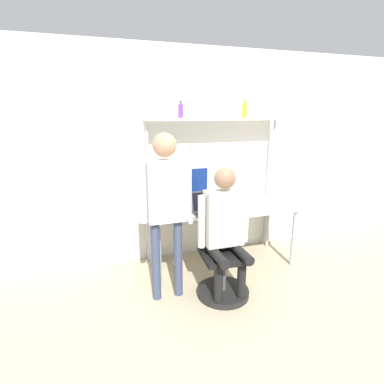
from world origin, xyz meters
name	(u,v)px	position (x,y,z in m)	size (l,w,h in m)	color
ground_plane	(233,278)	(0.00, 0.00, 0.00)	(12.00, 12.00, 0.00)	tan
wall_back	(209,156)	(0.00, 0.85, 1.35)	(8.00, 0.06, 2.70)	silver
desk	(221,212)	(0.00, 0.42, 0.70)	(1.84, 0.80, 0.77)	silver
shelf_unit	(215,140)	(0.00, 0.67, 1.57)	(1.75, 0.28, 1.84)	white
monitor	(187,184)	(-0.37, 0.67, 1.02)	(0.57, 0.19, 0.46)	#B7B7BC
laptop	(205,207)	(-0.27, 0.25, 0.84)	(0.30, 0.25, 0.25)	#333338
cell_phone	(228,211)	(0.01, 0.20, 0.77)	(0.07, 0.15, 0.01)	silver
office_chair	(222,268)	(-0.24, -0.22, 0.29)	(0.56, 0.56, 0.94)	black
person_seated	(225,223)	(-0.24, -0.27, 0.82)	(0.56, 0.47, 1.39)	black
person_standing	(166,197)	(-0.82, -0.11, 1.11)	(0.53, 0.23, 1.72)	#38425B
bottle_amber	(244,110)	(0.40, 0.67, 1.94)	(0.07, 0.07, 0.23)	gold
bottle_purple	(181,111)	(-0.44, 0.67, 1.93)	(0.06, 0.06, 0.20)	#593372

